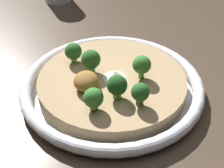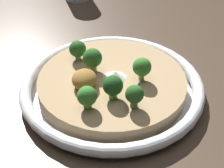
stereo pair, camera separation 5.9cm
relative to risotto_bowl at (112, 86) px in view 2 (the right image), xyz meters
name	(u,v)px [view 2 (the right image)]	position (x,y,z in m)	size (l,w,h in m)	color
ground_plane	(112,93)	(0.00, 0.00, -0.02)	(6.00, 6.00, 0.00)	#47382B
risotto_bowl	(112,86)	(0.00, 0.00, 0.00)	(0.31, 0.31, 0.03)	silver
cheese_sprinkle	(115,76)	(0.00, 0.01, 0.02)	(0.04, 0.04, 0.01)	white
crispy_onion_garnish	(84,79)	(0.03, -0.04, 0.03)	(0.04, 0.04, 0.03)	olive
broccoli_front_right	(87,97)	(0.08, -0.03, 0.04)	(0.03, 0.03, 0.04)	#759E4C
broccoli_front_left	(92,59)	(-0.02, -0.03, 0.04)	(0.03, 0.03, 0.04)	#668E47
broccoli_back_right	(134,95)	(0.07, 0.04, 0.04)	(0.03, 0.03, 0.04)	#759E4C
broccoli_right	(113,86)	(0.05, 0.01, 0.04)	(0.03, 0.03, 0.04)	#759E4C
broccoli_back	(142,67)	(0.00, 0.05, 0.04)	(0.03, 0.03, 0.04)	#84A856
broccoli_front	(78,49)	(-0.05, -0.07, 0.04)	(0.03, 0.03, 0.04)	#759E4C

